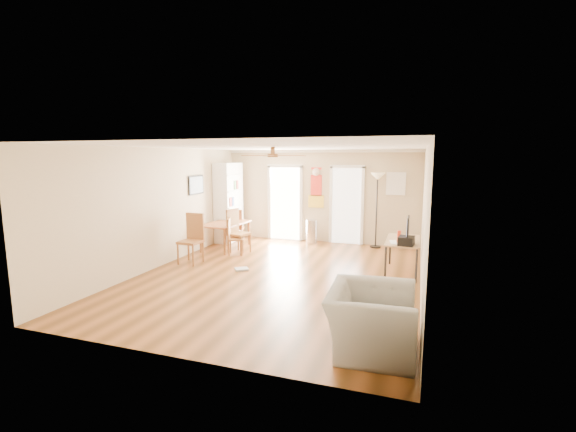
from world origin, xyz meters
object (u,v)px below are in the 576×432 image
(trash_can, at_px, (312,232))
(wastebasket_a, at_px, (357,288))
(dining_chair_right_a, at_px, (239,232))
(torchiere_lamp, at_px, (377,211))
(bookshelf, at_px, (229,202))
(armchair, at_px, (371,320))
(dining_chair_near, at_px, (190,239))
(dining_chair_far, at_px, (236,226))
(dining_table, at_px, (226,236))
(computer_desk, at_px, (402,256))
(dining_chair_right_b, at_px, (236,237))
(printer, at_px, (406,241))

(trash_can, bearing_deg, wastebasket_a, -64.18)
(dining_chair_right_a, height_order, torchiere_lamp, torchiere_lamp)
(bookshelf, bearing_deg, armchair, -61.38)
(dining_chair_near, distance_m, torchiere_lamp, 4.85)
(dining_chair_far, bearing_deg, torchiere_lamp, 173.78)
(dining_table, relative_size, torchiere_lamp, 0.69)
(dining_chair_right_a, bearing_deg, computer_desk, -83.78)
(dining_chair_right_a, height_order, dining_chair_near, dining_chair_near)
(computer_desk, bearing_deg, dining_table, 169.66)
(dining_chair_right_a, bearing_deg, dining_chair_far, 42.55)
(dining_chair_right_b, bearing_deg, printer, -121.00)
(dining_chair_far, distance_m, wastebasket_a, 5.07)
(torchiere_lamp, bearing_deg, dining_chair_right_b, -149.25)
(dining_chair_near, xyz_separation_m, printer, (4.68, 0.26, 0.23))
(dining_chair_near, bearing_deg, wastebasket_a, -10.99)
(dining_chair_right_b, height_order, computer_desk, dining_chair_right_b)
(dining_table, xyz_separation_m, wastebasket_a, (3.83, -2.50, -0.21))
(bookshelf, distance_m, dining_chair_right_b, 1.81)
(dining_chair_right_b, xyz_separation_m, trash_can, (1.44, 1.83, -0.12))
(dining_chair_right_a, relative_size, torchiere_lamp, 0.55)
(bookshelf, relative_size, dining_table, 1.62)
(wastebasket_a, xyz_separation_m, armchair, (0.47, -1.88, 0.25))
(trash_can, xyz_separation_m, printer, (2.61, -2.62, 0.46))
(dining_table, distance_m, armchair, 6.14)
(dining_chair_far, xyz_separation_m, printer, (4.65, -2.05, 0.31))
(dining_table, distance_m, dining_chair_right_b, 0.77)
(dining_chair_right_a, bearing_deg, armchair, -123.94)
(dining_chair_right_a, height_order, dining_chair_far, dining_chair_right_a)
(dining_chair_right_a, height_order, trash_can, dining_chair_right_a)
(dining_chair_far, height_order, computer_desk, dining_chair_far)
(dining_table, relative_size, printer, 4.13)
(dining_chair_right_a, distance_m, computer_desk, 4.01)
(dining_chair_near, relative_size, wastebasket_a, 4.05)
(torchiere_lamp, bearing_deg, dining_chair_right_a, -151.85)
(torchiere_lamp, bearing_deg, dining_chair_far, -170.40)
(printer, relative_size, armchair, 0.28)
(dining_chair_far, distance_m, computer_desk, 4.83)
(dining_chair_near, bearing_deg, computer_desk, 11.62)
(dining_chair_right_b, xyz_separation_m, dining_chair_near, (-0.63, -1.05, 0.11))
(computer_desk, xyz_separation_m, printer, (0.08, -0.49, 0.44))
(dining_chair_near, bearing_deg, dining_chair_right_a, 65.54)
(armchair, bearing_deg, bookshelf, 38.93)
(dining_table, height_order, armchair, armchair)
(bookshelf, xyz_separation_m, dining_table, (0.36, -0.89, -0.77))
(dining_table, bearing_deg, dining_chair_right_a, -31.35)
(bookshelf, bearing_deg, torchiere_lamp, -6.09)
(bookshelf, distance_m, torchiere_lamp, 4.13)
(torchiere_lamp, distance_m, armchair, 5.82)
(dining_chair_right_a, distance_m, torchiere_lamp, 3.65)
(wastebasket_a, bearing_deg, computer_desk, 67.73)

